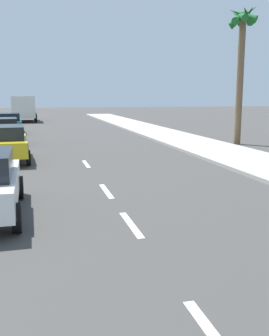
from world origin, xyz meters
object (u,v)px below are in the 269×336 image
at_px(parked_car_teal, 9,123).
at_px(palm_tree_far, 242,39).
at_px(parked_car_yellow, 6,142).
at_px(parked_car_black, 4,130).
at_px(delivery_truck, 24,108).

xyz_separation_m(parked_car_teal, palm_tree_far, (13.56, -10.01, 5.15)).
xyz_separation_m(parked_car_yellow, parked_car_black, (-0.54, 6.17, -0.00)).
bearing_deg(palm_tree_far, parked_car_yellow, -166.60).
relative_size(parked_car_yellow, palm_tree_far, 0.54).
distance_m(parked_car_teal, palm_tree_far, 17.62).
distance_m(parked_car_yellow, palm_tree_far, 14.20).
xyz_separation_m(parked_car_black, palm_tree_far, (13.41, -3.10, 5.16)).
bearing_deg(parked_car_teal, parked_car_yellow, -89.55).
relative_size(parked_car_yellow, parked_car_black, 1.03).
xyz_separation_m(parked_car_yellow, delivery_truck, (0.05, 27.34, 0.66)).
bearing_deg(delivery_truck, parked_car_yellow, -90.94).
distance_m(parked_car_black, delivery_truck, 21.19).
height_order(parked_car_yellow, parked_car_black, same).
height_order(parked_car_teal, palm_tree_far, palm_tree_far).
relative_size(delivery_truck, palm_tree_far, 0.78).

